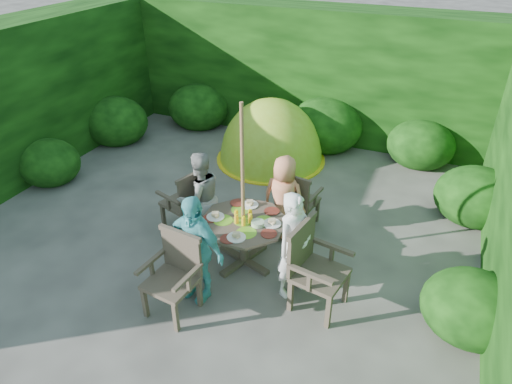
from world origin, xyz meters
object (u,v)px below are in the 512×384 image
at_px(garden_chair_right, 313,266).
at_px(child_back, 284,198).
at_px(child_front, 195,248).
at_px(dome_tent, 271,159).
at_px(garden_chair_back, 298,199).
at_px(parasol_pole, 243,190).
at_px(child_right, 294,246).
at_px(child_left, 200,198).
at_px(garden_chair_front, 175,273).
at_px(garden_chair_left, 187,200).
at_px(patio_table, 244,228).

distance_m(garden_chair_right, child_back, 1.36).
xyz_separation_m(child_front, dome_tent, (-0.51, 3.65, -0.69)).
xyz_separation_m(garden_chair_right, garden_chair_back, (-0.66, 1.41, -0.08)).
distance_m(parasol_pole, child_right, 0.90).
height_order(child_left, child_back, child_left).
height_order(garden_chair_back, child_back, child_back).
relative_size(garden_chair_right, child_front, 0.74).
xyz_separation_m(child_right, child_front, (-1.02, -0.50, 0.01)).
bearing_deg(child_right, garden_chair_front, 149.66).
relative_size(child_right, dome_tent, 0.58).
distance_m(parasol_pole, garden_chair_back, 1.28).
xyz_separation_m(child_back, child_front, (-0.52, -1.51, 0.07)).
height_order(garden_chair_back, garden_chair_front, garden_chair_front).
bearing_deg(garden_chair_left, garden_chair_back, 133.92).
distance_m(parasol_pole, garden_chair_front, 1.25).
height_order(garden_chair_back, child_front, child_front).
relative_size(patio_table, child_left, 1.08).
xyz_separation_m(garden_chair_right, garden_chair_left, (-2.07, 0.72, -0.05)).
xyz_separation_m(garden_chair_right, child_back, (-0.77, 1.12, 0.07)).
bearing_deg(child_back, garden_chair_front, 71.37).
distance_m(child_right, child_left, 1.60).
relative_size(child_left, child_back, 1.07).
height_order(garden_chair_left, garden_chair_back, garden_chair_left).
xyz_separation_m(parasol_pole, child_back, (0.26, 0.76, -0.48)).
bearing_deg(parasol_pole, patio_table, -6.05).
relative_size(patio_table, child_front, 1.04).
bearing_deg(child_right, garden_chair_back, 41.78).
relative_size(parasol_pole, garden_chair_front, 2.35).
bearing_deg(child_left, child_back, 150.97).
xyz_separation_m(garden_chair_front, child_right, (1.13, 0.78, 0.18)).
relative_size(garden_chair_back, garden_chair_front, 0.92).
xyz_separation_m(garden_chair_left, child_right, (1.79, -0.61, 0.18)).
bearing_deg(garden_chair_right, dome_tent, 38.95).
xyz_separation_m(garden_chair_back, child_left, (-1.13, -0.78, 0.20)).
height_order(patio_table, child_right, child_right).
bearing_deg(garden_chair_back, garden_chair_front, 79.05).
distance_m(garden_chair_right, dome_tent, 3.76).
bearing_deg(patio_table, dome_tent, 104.92).
height_order(patio_table, garden_chair_left, garden_chair_left).
bearing_deg(patio_table, child_left, 161.21).
bearing_deg(child_front, garden_chair_left, 137.35).
height_order(garden_chair_left, garden_chair_front, garden_chair_front).
distance_m(garden_chair_left, child_back, 1.36).
xyz_separation_m(parasol_pole, child_left, (-0.76, 0.26, -0.44)).
bearing_deg(patio_table, garden_chair_front, -109.99).
bearing_deg(dome_tent, child_right, -79.49).
distance_m(garden_chair_back, child_back, 0.34).
distance_m(parasol_pole, child_back, 0.93).
bearing_deg(child_right, parasol_pole, 96.33).
relative_size(parasol_pole, child_right, 1.62).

